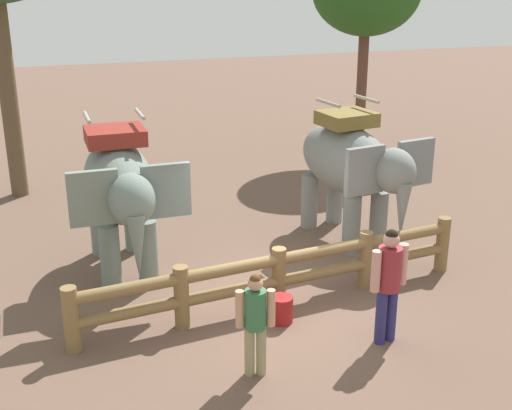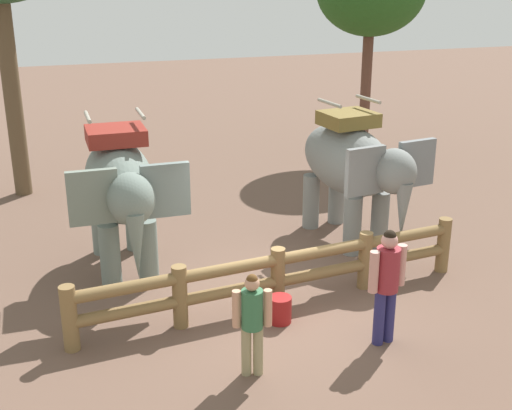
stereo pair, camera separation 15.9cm
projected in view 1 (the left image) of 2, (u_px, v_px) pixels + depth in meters
name	position (u px, v px, depth m)	size (l,w,h in m)	color
ground_plane	(275.00, 300.00, 11.70)	(60.00, 60.00, 0.00)	brown
log_fence	(279.00, 273.00, 11.33)	(7.03, 0.98, 1.05)	olive
elephant_near_left	(120.00, 188.00, 12.19)	(1.97, 3.44, 2.97)	slate
elephant_center	(351.00, 164.00, 13.68)	(1.97, 3.47, 2.93)	gray
tourist_woman_in_black	(255.00, 318.00, 9.32)	(0.54, 0.36, 1.55)	#978C63
tourist_man_in_blue	(389.00, 278.00, 10.10)	(0.64, 0.42, 1.84)	navy
feed_bucket	(281.00, 309.00, 10.94)	(0.37, 0.37, 0.44)	maroon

